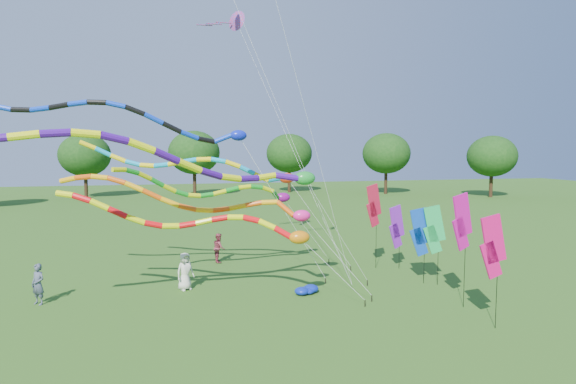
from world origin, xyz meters
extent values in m
plane|color=#265115|center=(0.00, 0.00, 0.00)|extent=(160.00, 160.00, 0.00)
cylinder|color=#382314|center=(34.33, 37.94, 1.13)|extent=(0.50, 0.50, 2.26)
ellipsoid|color=#133B10|center=(34.33, 37.94, 4.08)|extent=(4.77, 4.77, 4.06)
cylinder|color=#382314|center=(26.37, 51.46, 1.27)|extent=(0.50, 0.50, 2.53)
ellipsoid|color=#133B10|center=(26.37, 51.46, 4.57)|extent=(5.35, 5.35, 4.54)
cylinder|color=#382314|center=(12.25, 56.96, 1.41)|extent=(0.50, 0.50, 2.82)
ellipsoid|color=#133B10|center=(12.25, 56.96, 5.09)|extent=(5.95, 5.95, 5.06)
cylinder|color=#382314|center=(-2.76, 55.18, 1.75)|extent=(0.50, 0.50, 3.51)
ellipsoid|color=#133B10|center=(-2.76, 55.18, 6.34)|extent=(7.41, 7.41, 6.30)
cylinder|color=#382314|center=(-17.58, 54.53, 1.23)|extent=(0.50, 0.50, 2.45)
ellipsoid|color=#133B10|center=(-17.58, 54.53, 4.43)|extent=(5.17, 5.17, 4.40)
cylinder|color=black|center=(2.22, 1.74, 0.15)|extent=(0.05, 0.05, 0.30)
cylinder|color=silver|center=(0.83, 2.08, 1.67)|extent=(0.02, 0.02, 4.00)
ellipsoid|color=orange|center=(-0.57, 2.43, 3.06)|extent=(0.91, 0.58, 0.58)
cylinder|color=red|center=(-1.22, 2.69, 3.25)|extent=(0.26, 0.26, 0.82)
cylinder|color=#DDE50B|center=(-1.86, 3.03, 3.57)|extent=(0.26, 0.26, 0.78)
cylinder|color=red|center=(-2.51, 3.34, 3.79)|extent=(0.26, 0.26, 0.73)
cylinder|color=#DDE50B|center=(-3.16, 3.60, 3.86)|extent=(0.26, 0.26, 0.70)
cylinder|color=red|center=(-3.84, 3.79, 3.80)|extent=(0.26, 0.26, 0.71)
cylinder|color=#DDE50B|center=(-4.53, 3.92, 3.67)|extent=(0.26, 0.26, 0.72)
cylinder|color=red|center=(-5.24, 3.99, 3.55)|extent=(0.26, 0.26, 0.72)
cylinder|color=#DDE50B|center=(-5.96, 4.00, 3.52)|extent=(0.26, 0.26, 0.72)
cylinder|color=red|center=(-6.68, 3.99, 3.61)|extent=(0.26, 0.26, 0.75)
cylinder|color=#DDE50B|center=(-7.41, 3.97, 3.84)|extent=(0.26, 0.26, 0.78)
cylinder|color=red|center=(-8.13, 3.97, 4.17)|extent=(0.26, 0.26, 0.80)
cylinder|color=#DDE50B|center=(-8.84, 4.01, 4.52)|extent=(0.26, 0.26, 0.79)
cylinder|color=red|center=(-9.54, 4.11, 4.81)|extent=(0.26, 0.26, 0.74)
cylinder|color=#DDE50B|center=(-10.23, 4.27, 4.97)|extent=(0.26, 0.26, 0.71)
cylinder|color=black|center=(2.79, 2.31, 0.15)|extent=(0.05, 0.05, 0.30)
cylinder|color=silver|center=(1.24, 2.66, 2.10)|extent=(0.02, 0.02, 4.83)
ellipsoid|color=#FC1C8B|center=(-0.31, 3.01, 3.92)|extent=(0.80, 0.51, 0.51)
cylinder|color=#E3510B|center=(-0.94, 3.43, 4.20)|extent=(0.23, 0.23, 1.05)
cylinder|color=#F8A70C|center=(-1.58, 3.85, 4.46)|extent=(0.23, 0.23, 0.72)
cylinder|color=#E3510B|center=(-2.29, 4.00, 4.39)|extent=(0.23, 0.23, 0.73)
cylinder|color=#F8A70C|center=(-3.01, 4.09, 4.26)|extent=(0.23, 0.23, 0.74)
cylinder|color=#E3510B|center=(-3.74, 4.12, 4.16)|extent=(0.23, 0.23, 0.74)
cylinder|color=#F8A70C|center=(-4.49, 4.11, 4.15)|extent=(0.23, 0.23, 0.75)
cylinder|color=#E3510B|center=(-5.23, 4.08, 4.29)|extent=(0.23, 0.23, 0.78)
cylinder|color=#F8A70C|center=(-5.98, 4.06, 4.56)|extent=(0.23, 0.23, 0.81)
cylinder|color=#E3510B|center=(-6.72, 4.06, 4.90)|extent=(0.23, 0.23, 0.82)
cylinder|color=#F8A70C|center=(-7.44, 4.12, 5.25)|extent=(0.23, 0.23, 0.80)
cylinder|color=#E3510B|center=(-8.16, 4.24, 5.52)|extent=(0.23, 0.23, 0.75)
cylinder|color=#F8A70C|center=(-8.86, 4.42, 5.66)|extent=(0.23, 0.23, 0.73)
cylinder|color=#E3510B|center=(-9.54, 4.67, 5.66)|extent=(0.23, 0.23, 0.74)
cylinder|color=#F8A70C|center=(-10.21, 4.97, 5.55)|extent=(0.23, 0.23, 0.76)
cylinder|color=black|center=(3.59, 4.73, 0.15)|extent=(0.05, 0.05, 0.30)
cylinder|color=silver|center=(1.80, 4.20, 2.91)|extent=(0.02, 0.02, 6.46)
ellipsoid|color=#1A922B|center=(0.01, 3.66, 5.54)|extent=(0.98, 0.63, 0.63)
cylinder|color=#3F0C8C|center=(-0.84, 3.64, 5.61)|extent=(0.29, 0.29, 1.05)
cylinder|color=#E9EF0C|center=(-1.79, 3.53, 5.64)|extent=(0.29, 0.29, 0.95)
cylinder|color=#3F0C8C|center=(-2.64, 3.11, 5.60)|extent=(0.29, 0.29, 0.95)
cylinder|color=#E9EF0C|center=(-3.48, 2.66, 5.66)|extent=(0.29, 0.29, 0.97)
cylinder|color=#3F0C8C|center=(-4.33, 2.21, 5.87)|extent=(0.29, 0.29, 1.00)
cylinder|color=#E9EF0C|center=(-5.18, 1.77, 6.20)|extent=(0.29, 0.29, 1.02)
cylinder|color=#3F0C8C|center=(-6.04, 1.38, 6.59)|extent=(0.29, 0.29, 1.03)
cylinder|color=#E9EF0C|center=(-6.91, 1.04, 6.97)|extent=(0.29, 0.29, 1.00)
cylinder|color=#3F0C8C|center=(-7.81, 0.76, 7.25)|extent=(0.29, 0.29, 0.96)
cylinder|color=#E9EF0C|center=(-8.72, 0.55, 7.39)|extent=(0.29, 0.29, 0.94)
cylinder|color=#3F0C8C|center=(-9.66, 0.40, 7.39)|extent=(0.29, 0.29, 0.95)
cylinder|color=#E9EF0C|center=(-10.60, 0.29, 7.30)|extent=(0.29, 0.29, 0.96)
cylinder|color=black|center=(1.66, 5.59, 0.15)|extent=(0.05, 0.05, 0.30)
cylinder|color=silver|center=(-0.55, 5.51, 3.89)|extent=(0.02, 0.02, 8.47)
ellipsoid|color=#0D1DBE|center=(-2.76, 5.44, 7.51)|extent=(0.80, 0.51, 0.51)
cylinder|color=#0C35CB|center=(-3.50, 5.43, 7.35)|extent=(0.23, 0.23, 0.84)
cylinder|color=black|center=(-4.28, 5.33, 7.27)|extent=(0.23, 0.23, 0.81)
cylinder|color=#0C35CB|center=(-5.05, 5.12, 7.49)|extent=(0.23, 0.23, 0.85)
cylinder|color=black|center=(-5.82, 4.94, 7.82)|extent=(0.23, 0.23, 0.87)
cylinder|color=#0C35CB|center=(-6.59, 4.81, 8.19)|extent=(0.23, 0.23, 0.87)
cylinder|color=black|center=(-7.37, 4.74, 8.53)|extent=(0.23, 0.23, 0.83)
cylinder|color=#0C35CB|center=(-8.14, 4.74, 8.76)|extent=(0.23, 0.23, 0.80)
cylinder|color=black|center=(-8.92, 4.81, 8.85)|extent=(0.23, 0.23, 0.79)
cylinder|color=#0C35CB|center=(-9.70, 4.93, 8.81)|extent=(0.23, 0.23, 0.80)
cylinder|color=black|center=(-10.49, 5.08, 8.69)|extent=(0.23, 0.23, 0.81)
cylinder|color=#0C35CB|center=(-11.27, 5.25, 8.57)|extent=(0.23, 0.23, 0.81)
cylinder|color=black|center=(-12.05, 5.41, 8.52)|extent=(0.23, 0.23, 0.79)
cylinder|color=#0C35CB|center=(-12.83, 5.52, 8.61)|extent=(0.23, 0.23, 0.80)
cylinder|color=black|center=(3.85, 7.73, 0.15)|extent=(0.05, 0.05, 0.30)
cylinder|color=silver|center=(2.03, 7.88, 2.78)|extent=(0.02, 0.02, 6.20)
ellipsoid|color=red|center=(0.21, 8.02, 5.29)|extent=(0.87, 0.56, 0.56)
cylinder|color=#0C9DD5|center=(-0.52, 7.88, 5.24)|extent=(0.25, 0.25, 0.85)
cylinder|color=yellow|center=(-1.28, 7.68, 5.39)|extent=(0.25, 0.25, 0.84)
cylinder|color=#0C9DD5|center=(-2.02, 7.67, 5.76)|extent=(0.25, 0.25, 0.83)
cylinder|color=yellow|center=(-2.76, 7.72, 6.07)|extent=(0.25, 0.25, 0.79)
cylinder|color=#0C9DD5|center=(-3.50, 7.84, 6.27)|extent=(0.25, 0.25, 0.76)
cylinder|color=yellow|center=(-4.23, 8.02, 6.33)|extent=(0.25, 0.25, 0.76)
cylinder|color=#0C9DD5|center=(-4.95, 8.24, 6.26)|extent=(0.25, 0.25, 0.77)
cylinder|color=yellow|center=(-5.67, 8.49, 6.13)|extent=(0.25, 0.25, 0.78)
cylinder|color=#0C9DD5|center=(-6.40, 8.74, 6.02)|extent=(0.25, 0.25, 0.77)
cylinder|color=yellow|center=(-7.12, 8.96, 6.00)|extent=(0.25, 0.25, 0.76)
cylinder|color=#0C9DD5|center=(-7.85, 9.14, 6.12)|extent=(0.25, 0.25, 0.77)
cylinder|color=yellow|center=(-8.59, 9.25, 6.38)|extent=(0.25, 0.25, 0.80)
cylinder|color=#0C9DD5|center=(-9.32, 9.30, 6.71)|extent=(0.25, 0.25, 0.83)
cylinder|color=yellow|center=(-10.07, 9.28, 7.06)|extent=(0.25, 0.25, 0.82)
cylinder|color=black|center=(3.17, 9.59, 0.15)|extent=(0.05, 0.05, 0.30)
cylinder|color=silver|center=(1.63, 9.04, 2.24)|extent=(0.02, 0.02, 5.10)
ellipsoid|color=#840C77|center=(0.10, 8.49, 4.19)|extent=(0.82, 0.53, 0.53)
cylinder|color=#13901E|center=(-0.44, 8.02, 4.41)|extent=(0.24, 0.24, 0.93)
cylinder|color=#CDD50B|center=(-0.94, 7.58, 4.73)|extent=(0.24, 0.24, 0.67)
cylinder|color=#13901E|center=(-1.56, 7.46, 4.88)|extent=(0.24, 0.24, 0.64)
cylinder|color=#CDD50B|center=(-2.20, 7.39, 4.89)|extent=(0.24, 0.24, 0.65)
cylinder|color=#13901E|center=(-2.85, 7.35, 4.79)|extent=(0.24, 0.24, 0.67)
cylinder|color=#CDD50B|center=(-3.50, 7.32, 4.64)|extent=(0.24, 0.24, 0.67)
cylinder|color=#13901E|center=(-4.15, 7.28, 4.53)|extent=(0.24, 0.24, 0.65)
cylinder|color=#CDD50B|center=(-4.79, 7.21, 4.53)|extent=(0.24, 0.24, 0.64)
cylinder|color=#13901E|center=(-5.41, 7.08, 4.67)|extent=(0.24, 0.24, 0.66)
cylinder|color=#CDD50B|center=(-6.00, 6.89, 4.93)|extent=(0.24, 0.24, 0.70)
cylinder|color=#13901E|center=(-6.58, 6.64, 5.27)|extent=(0.24, 0.24, 0.72)
cylinder|color=#CDD50B|center=(-7.13, 6.33, 5.59)|extent=(0.24, 0.24, 0.71)
cylinder|color=#13901E|center=(-7.66, 5.97, 5.83)|extent=(0.24, 0.24, 0.67)
cylinder|color=#CDD50B|center=(-8.19, 5.58, 5.93)|extent=(0.24, 0.24, 0.65)
cylinder|color=black|center=(2.50, 4.00, 0.15)|extent=(0.04, 0.04, 0.30)
cylinder|color=silver|center=(-0.91, 5.42, 9.05)|extent=(0.01, 0.01, 19.00)
cylinder|color=black|center=(2.50, 4.00, 0.15)|extent=(0.04, 0.04, 0.30)
cylinder|color=silver|center=(-0.67, 2.61, 9.90)|extent=(0.01, 0.01, 20.41)
cylinder|color=black|center=(2.50, 4.00, 0.15)|extent=(0.04, 0.04, 0.30)
cylinder|color=silver|center=(0.20, 7.52, 7.28)|extent=(0.01, 0.01, 16.30)
cone|color=purple|center=(-2.10, 11.04, 14.27)|extent=(1.60, 1.61, 1.33)
cube|color=purple|center=(-2.80, 11.04, 14.12)|extent=(0.90, 0.12, 0.04)
cube|color=purple|center=(-3.35, 11.04, 14.00)|extent=(0.90, 0.12, 0.04)
cube|color=purple|center=(-3.90, 11.04, 13.88)|extent=(0.90, 0.12, 0.04)
cylinder|color=black|center=(6.74, 7.57, 1.68)|extent=(0.02, 0.02, 3.35)
cube|color=purple|center=(6.53, 7.50, 2.75)|extent=(1.12, 0.43, 1.93)
cube|color=purple|center=(6.45, 7.47, 1.95)|extent=(0.98, 0.39, 1.51)
cylinder|color=black|center=(6.36, 0.68, 2.33)|extent=(0.02, 0.02, 4.66)
cube|color=#CF0B8D|center=(6.15, 0.62, 4.06)|extent=(1.14, 0.35, 1.93)
cube|color=#CF0B8D|center=(6.07, 0.61, 3.26)|extent=(1.00, 0.31, 1.51)
cylinder|color=black|center=(6.57, 4.45, 1.78)|extent=(0.02, 0.02, 3.57)
cube|color=#0C3FB4|center=(6.35, 4.49, 2.97)|extent=(1.15, 0.27, 1.93)
cube|color=#0C3FB4|center=(6.27, 4.50, 2.17)|extent=(1.00, 0.25, 1.51)
cylinder|color=black|center=(6.11, -1.80, 2.04)|extent=(0.02, 0.02, 4.08)
cube|color=#DB0C66|center=(5.89, -1.80, 3.48)|extent=(1.16, 0.09, 1.93)
cube|color=#DB0C66|center=(5.81, -1.80, 2.68)|extent=(1.01, 0.09, 1.51)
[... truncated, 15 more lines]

